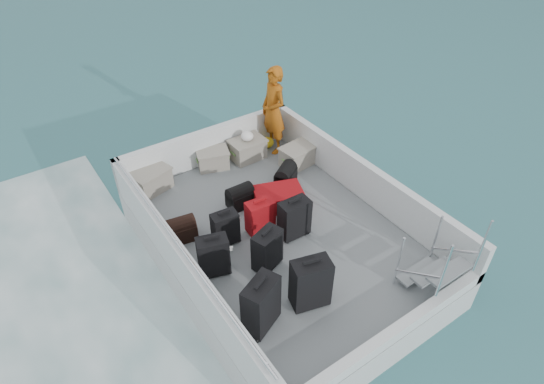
{
  "coord_description": "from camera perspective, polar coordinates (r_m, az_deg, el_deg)",
  "views": [
    {
      "loc": [
        -3.13,
        -4.35,
        5.69
      ],
      "look_at": [
        0.21,
        0.52,
        1.0
      ],
      "focal_mm": 30.0,
      "sensor_mm": 36.0,
      "label": 1
    }
  ],
  "objects": [
    {
      "name": "crate_3",
      "position": [
        8.75,
        3.24,
        4.47
      ],
      "size": [
        0.66,
        0.49,
        0.37
      ],
      "primitive_type": "cube",
      "rotation": [
        0.0,
        0.0,
        0.11
      ],
      "color": "gray",
      "rests_on": "deck"
    },
    {
      "name": "suitcase_8",
      "position": [
        7.76,
        0.81,
        -0.76
      ],
      "size": [
        0.95,
        0.78,
        0.32
      ],
      "primitive_type": "cube",
      "rotation": [
        0.0,
        0.0,
        1.23
      ],
      "color": "maroon",
      "rests_on": "deck"
    },
    {
      "name": "duffel_1",
      "position": [
        7.78,
        -4.01,
        -0.77
      ],
      "size": [
        0.44,
        0.3,
        0.32
      ],
      "primitive_type": null,
      "rotation": [
        0.0,
        0.0,
        -0.0
      ],
      "color": "black",
      "rests_on": "deck"
    },
    {
      "name": "suitcase_4",
      "position": [
        6.62,
        -0.6,
        -7.3
      ],
      "size": [
        0.5,
        0.39,
        0.65
      ],
      "primitive_type": "cube",
      "rotation": [
        0.0,
        0.0,
        0.33
      ],
      "color": "black",
      "rests_on": "deck"
    },
    {
      "name": "yellow_bag",
      "position": [
        9.3,
        -0.62,
        6.24
      ],
      "size": [
        0.28,
        0.26,
        0.22
      ],
      "primitive_type": "ellipsoid",
      "color": "yellow",
      "rests_on": "deck"
    },
    {
      "name": "duffel_2",
      "position": [
        8.24,
        1.73,
        1.89
      ],
      "size": [
        0.53,
        0.49,
        0.32
      ],
      "primitive_type": null,
      "rotation": [
        0.0,
        0.0,
        0.58
      ],
      "color": "black",
      "rests_on": "deck"
    },
    {
      "name": "ground",
      "position": [
        7.81,
        0.93,
        -8.27
      ],
      "size": [
        160.0,
        160.0,
        0.0
      ],
      "primitive_type": "plane",
      "color": "#174C51",
      "rests_on": "ground"
    },
    {
      "name": "suitcase_0",
      "position": [
        5.9,
        -1.37,
        -14.02
      ],
      "size": [
        0.58,
        0.47,
        0.79
      ],
      "primitive_type": "cube",
      "rotation": [
        0.0,
        0.0,
        0.42
      ],
      "color": "black",
      "rests_on": "deck"
    },
    {
      "name": "suitcase_1",
      "position": [
        6.58,
        -7.35,
        -8.03
      ],
      "size": [
        0.5,
        0.37,
        0.66
      ],
      "primitive_type": "cube",
      "rotation": [
        0.0,
        0.0,
        -0.3
      ],
      "color": "black",
      "rests_on": "deck"
    },
    {
      "name": "ferry_hull",
      "position": [
        7.6,
        0.95,
        -6.72
      ],
      "size": [
        3.6,
        5.0,
        0.6
      ],
      "primitive_type": "cube",
      "color": "silver",
      "rests_on": "ground"
    },
    {
      "name": "deck_fittings",
      "position": [
        7.1,
        4.8,
        -3.15
      ],
      "size": [
        3.6,
        5.0,
        0.9
      ],
      "color": "white",
      "rests_on": "deck"
    },
    {
      "name": "suitcase_5",
      "position": [
        7.18,
        -1.5,
        -3.18
      ],
      "size": [
        0.45,
        0.29,
        0.6
      ],
      "primitive_type": "cube",
      "rotation": [
        0.0,
        0.0,
        -0.07
      ],
      "color": "maroon",
      "rests_on": "deck"
    },
    {
      "name": "passenger",
      "position": [
        8.85,
        0.19,
        10.17
      ],
      "size": [
        0.44,
        0.66,
        1.75
      ],
      "primitive_type": "imported",
      "rotation": [
        0.0,
        0.0,
        -1.61
      ],
      "color": "orange",
      "rests_on": "deck"
    },
    {
      "name": "crate_2",
      "position": [
        8.93,
        -3.07,
        5.31
      ],
      "size": [
        0.64,
        0.45,
        0.38
      ],
      "primitive_type": "cube",
      "rotation": [
        0.0,
        0.0,
        0.01
      ],
      "color": "gray",
      "rests_on": "deck"
    },
    {
      "name": "suitcase_3",
      "position": [
        6.14,
        4.86,
        -11.4
      ],
      "size": [
        0.57,
        0.42,
        0.78
      ],
      "primitive_type": "cube",
      "rotation": [
        0.0,
        0.0,
        -0.27
      ],
      "color": "black",
      "rests_on": "deck"
    },
    {
      "name": "suitcase_2",
      "position": [
        7.04,
        -5.88,
        -4.6
      ],
      "size": [
        0.42,
        0.28,
        0.58
      ],
      "primitive_type": "cube",
      "rotation": [
        0.0,
        0.0,
        -0.1
      ],
      "color": "black",
      "rests_on": "deck"
    },
    {
      "name": "deck",
      "position": [
        7.38,
        0.98,
        -5.02
      ],
      "size": [
        3.3,
        4.7,
        0.02
      ],
      "primitive_type": "cube",
      "color": "slate",
      "rests_on": "ferry_hull"
    },
    {
      "name": "white_bag",
      "position": [
        8.78,
        -3.13,
        6.85
      ],
      "size": [
        0.24,
        0.24,
        0.18
      ],
      "primitive_type": "ellipsoid",
      "color": "white",
      "rests_on": "crate_2"
    },
    {
      "name": "crate_0",
      "position": [
        8.38,
        -14.9,
        1.37
      ],
      "size": [
        0.73,
        0.59,
        0.38
      ],
      "primitive_type": "cube",
      "rotation": [
        0.0,
        0.0,
        0.27
      ],
      "color": "gray",
      "rests_on": "deck"
    },
    {
      "name": "crate_1",
      "position": [
        8.75,
        -7.41,
        4.06
      ],
      "size": [
        0.66,
        0.54,
        0.34
      ],
      "primitive_type": "cube",
      "rotation": [
        0.0,
        0.0,
        -0.31
      ],
      "color": "gray",
      "rests_on": "deck"
    },
    {
      "name": "suitcase_7",
      "position": [
        7.11,
        2.82,
        -3.38
      ],
      "size": [
        0.49,
        0.29,
        0.67
      ],
      "primitive_type": "cube",
      "rotation": [
        0.0,
        0.0,
        -0.03
      ],
      "color": "black",
      "rests_on": "deck"
    },
    {
      "name": "duffel_0",
      "position": [
        7.29,
        -11.32,
        -4.81
      ],
      "size": [
        0.5,
        0.37,
        0.32
      ],
      "primitive_type": null,
      "rotation": [
        0.0,
        0.0,
        -0.15
      ],
      "color": "black",
      "rests_on": "deck"
    }
  ]
}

